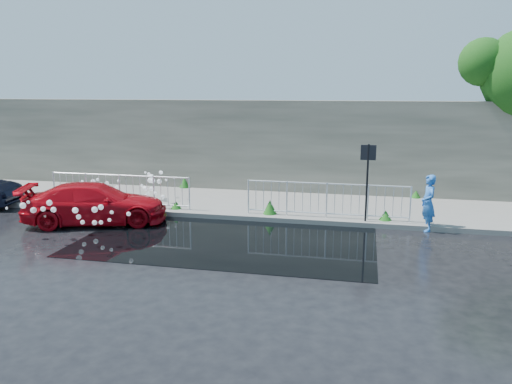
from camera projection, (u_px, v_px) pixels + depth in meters
ground at (200, 248)px, 13.05m from camera, size 90.00×90.00×0.00m
pavement at (245, 203)px, 17.82m from camera, size 30.00×4.00×0.15m
curb at (231, 217)px, 15.90m from camera, size 30.00×0.25×0.16m
retaining_wall at (258, 146)px, 19.55m from camera, size 30.00×0.60×3.50m
puddle at (229, 238)px, 13.90m from camera, size 8.00×5.00×0.01m
sign_post at (368, 170)px, 14.78m from camera, size 0.45×0.06×2.50m
railing_left at (120, 189)px, 16.95m from camera, size 5.05×0.05×1.10m
railing_right at (327, 199)px, 15.47m from camera, size 5.05×0.05×1.10m
weeds at (234, 199)px, 17.36m from camera, size 12.17×3.93×0.46m
water_spray at (109, 195)px, 16.18m from camera, size 3.63×5.69×1.05m
red_car at (95, 203)px, 15.36m from camera, size 4.63×3.07×1.25m
person at (428, 203)px, 14.49m from camera, size 0.53×0.68×1.67m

